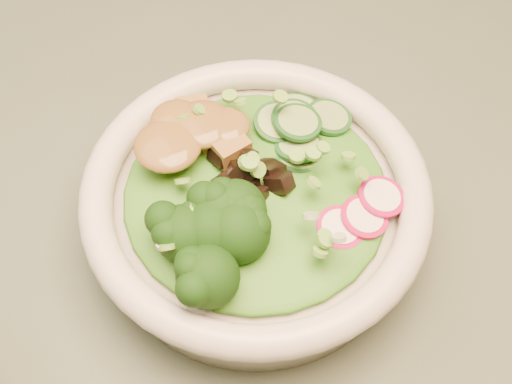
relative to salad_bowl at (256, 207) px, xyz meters
name	(u,v)px	position (x,y,z in m)	size (l,w,h in m)	color
salad_bowl	(256,207)	(0.00, 0.00, 0.00)	(0.23, 0.23, 0.06)	silver
lettuce_bed	(256,191)	(0.00, 0.00, 0.02)	(0.17, 0.17, 0.02)	#266014
broccoli_florets	(215,245)	(-0.04, -0.03, 0.03)	(0.07, 0.06, 0.04)	black
radish_slices	(337,223)	(0.03, -0.05, 0.02)	(0.09, 0.03, 0.02)	#A80C46
cucumber_slices	(298,125)	(0.05, 0.03, 0.03)	(0.06, 0.06, 0.03)	#85AD60
mushroom_heap	(242,175)	(-0.01, 0.01, 0.03)	(0.06, 0.06, 0.03)	black
tofu_cubes	(186,148)	(-0.03, 0.05, 0.03)	(0.08, 0.05, 0.03)	olive
peanut_sauce	(185,138)	(-0.03, 0.05, 0.04)	(0.06, 0.05, 0.01)	brown
scallion_garnish	(256,174)	(0.00, 0.00, 0.04)	(0.16, 0.16, 0.02)	#6AAB3C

